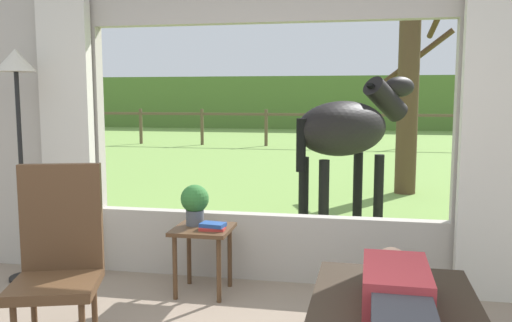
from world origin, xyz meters
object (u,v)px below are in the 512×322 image
object	(u,v)px
potted_plant	(195,202)
book_stack	(213,226)
rocking_chair	(59,262)
side_table	(203,239)
reclining_person	(398,302)
floor_lamp_left	(17,95)
horse	(348,130)
pasture_tree	(410,92)

from	to	relation	value
potted_plant	book_stack	bearing A→B (deg)	-34.00
rocking_chair	potted_plant	xyz separation A→B (m)	(0.49, 1.13, 0.16)
rocking_chair	side_table	distance (m)	1.22
book_stack	reclining_person	bearing A→B (deg)	-43.56
potted_plant	rocking_chair	bearing A→B (deg)	-113.33
reclining_person	rocking_chair	size ratio (longest dim) A/B	1.28
reclining_person	side_table	world-z (taller)	reclining_person
floor_lamp_left	horse	world-z (taller)	floor_lamp_left
floor_lamp_left	reclining_person	bearing A→B (deg)	-23.78
rocking_chair	pasture_tree	xyz separation A→B (m)	(2.48, 5.70, 1.03)
floor_lamp_left	pasture_tree	world-z (taller)	pasture_tree
rocking_chair	side_table	world-z (taller)	rocking_chair
reclining_person	potted_plant	world-z (taller)	potted_plant
side_table	pasture_tree	size ratio (longest dim) A/B	0.15
horse	floor_lamp_left	bearing A→B (deg)	-97.66
book_stack	pasture_tree	world-z (taller)	pasture_tree
rocking_chair	pasture_tree	world-z (taller)	pasture_tree
rocking_chair	floor_lamp_left	xyz separation A→B (m)	(-0.97, 1.08, 0.99)
side_table	potted_plant	size ratio (longest dim) A/B	1.63
book_stack	horse	distance (m)	2.44
potted_plant	book_stack	size ratio (longest dim) A/B	1.63
side_table	horse	distance (m)	2.46
reclining_person	pasture_tree	distance (m)	6.02
pasture_tree	side_table	bearing A→B (deg)	-112.42
rocking_chair	floor_lamp_left	bearing A→B (deg)	114.34
reclining_person	book_stack	bearing A→B (deg)	137.59
potted_plant	floor_lamp_left	xyz separation A→B (m)	(-1.45, -0.05, 0.83)
side_table	book_stack	world-z (taller)	book_stack
side_table	rocking_chair	bearing A→B (deg)	-117.93
book_stack	floor_lamp_left	bearing A→B (deg)	177.65
pasture_tree	horse	bearing A→B (deg)	-108.77
horse	pasture_tree	distance (m)	2.70
rocking_chair	floor_lamp_left	world-z (taller)	floor_lamp_left
potted_plant	pasture_tree	xyz separation A→B (m)	(1.99, 4.57, 0.88)
pasture_tree	rocking_chair	bearing A→B (deg)	-113.49
reclining_person	horse	world-z (taller)	horse
rocking_chair	horse	bearing A→B (deg)	45.50
rocking_chair	horse	size ratio (longest dim) A/B	0.65
rocking_chair	book_stack	world-z (taller)	rocking_chair
book_stack	floor_lamp_left	distance (m)	1.91
reclining_person	rocking_chair	distance (m)	1.95
reclining_person	rocking_chair	xyz separation A→B (m)	(-1.94, 0.20, 0.02)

